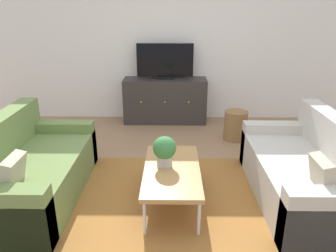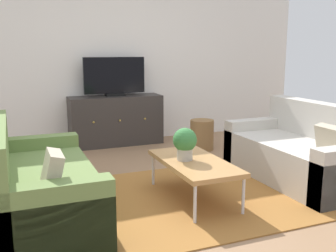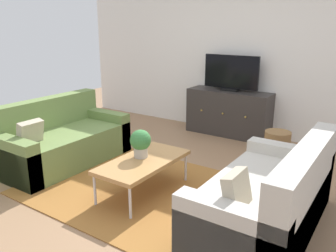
% 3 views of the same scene
% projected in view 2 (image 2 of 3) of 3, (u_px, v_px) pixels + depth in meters
% --- Properties ---
extents(ground_plane, '(10.00, 10.00, 0.00)m').
position_uv_depth(ground_plane, '(181.00, 193.00, 3.95)').
color(ground_plane, '#997251').
extents(wall_back, '(6.40, 0.12, 2.70)m').
position_uv_depth(wall_back, '(114.00, 54.00, 6.01)').
color(wall_back, white).
rests_on(wall_back, ground_plane).
extents(area_rug, '(2.50, 1.90, 0.01)m').
position_uv_depth(area_rug, '(188.00, 197.00, 3.81)').
color(area_rug, '#9E662D').
rests_on(area_rug, ground_plane).
extents(couch_left_side, '(0.87, 1.69, 0.84)m').
position_uv_depth(couch_left_side, '(30.00, 188.00, 3.27)').
color(couch_left_side, olive).
rests_on(couch_left_side, ground_plane).
extents(couch_right_side, '(0.87, 1.69, 0.84)m').
position_uv_depth(couch_right_side, '(303.00, 154.00, 4.33)').
color(couch_right_side, beige).
rests_on(couch_right_side, ground_plane).
extents(coffee_table, '(0.55, 1.09, 0.39)m').
position_uv_depth(coffee_table, '(194.00, 163.00, 3.73)').
color(coffee_table, '#B7844C').
rests_on(coffee_table, ground_plane).
extents(potted_plant, '(0.23, 0.23, 0.31)m').
position_uv_depth(potted_plant, '(185.00, 142.00, 3.71)').
color(potted_plant, '#B7B2A8').
rests_on(potted_plant, coffee_table).
extents(tv_console, '(1.38, 0.47, 0.74)m').
position_uv_depth(tv_console, '(116.00, 120.00, 5.91)').
color(tv_console, '#332D2B').
rests_on(tv_console, ground_plane).
extents(flat_screen_tv, '(0.92, 0.16, 0.57)m').
position_uv_depth(flat_screen_tv, '(114.00, 77.00, 5.81)').
color(flat_screen_tv, black).
rests_on(flat_screen_tv, tv_console).
extents(wicker_basket, '(0.34, 0.34, 0.43)m').
position_uv_depth(wicker_basket, '(202.00, 135.00, 5.62)').
color(wicker_basket, olive).
rests_on(wicker_basket, ground_plane).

